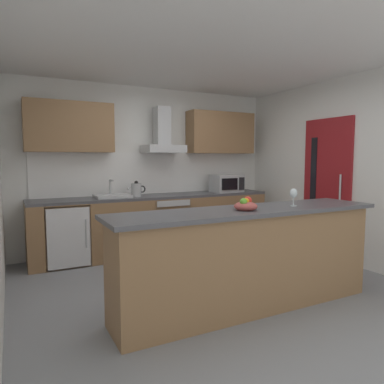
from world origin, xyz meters
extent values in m
cube|color=gray|center=(0.00, 0.00, -0.01)|extent=(5.26, 4.93, 0.02)
cube|color=white|center=(0.00, 0.00, 2.61)|extent=(5.26, 4.93, 0.02)
cube|color=white|center=(0.00, 2.03, 1.30)|extent=(5.26, 0.12, 2.60)
cube|color=white|center=(2.19, 0.00, 1.30)|extent=(0.12, 4.93, 2.60)
cube|color=white|center=(0.00, 1.95, 1.23)|extent=(3.62, 0.02, 0.66)
cube|color=olive|center=(0.00, 1.65, 0.43)|extent=(3.74, 0.60, 0.86)
cube|color=#4C4C51|center=(0.00, 1.65, 0.88)|extent=(3.74, 0.60, 0.04)
cube|color=olive|center=(0.02, -0.72, 0.47)|extent=(2.70, 0.52, 0.95)
cube|color=#4C4C51|center=(0.02, -0.72, 0.97)|extent=(2.80, 0.64, 0.04)
cube|color=olive|center=(-1.25, 1.80, 1.91)|extent=(1.20, 0.32, 0.70)
cube|color=olive|center=(1.25, 1.80, 1.91)|extent=(1.20, 0.32, 0.70)
cube|color=maroon|center=(2.11, 0.23, 1.02)|extent=(0.04, 0.85, 2.05)
cube|color=black|center=(2.09, 0.46, 1.13)|extent=(0.01, 0.11, 1.31)
cylinder|color=#B7BABC|center=(2.07, -0.05, 1.02)|extent=(0.03, 0.03, 0.45)
cube|color=slate|center=(0.15, 1.63, 0.46)|extent=(0.60, 0.56, 0.80)
cube|color=black|center=(0.15, 1.33, 0.40)|extent=(0.50, 0.02, 0.48)
cube|color=#B7BABC|center=(0.15, 1.33, 0.80)|extent=(0.54, 0.02, 0.09)
cylinder|color=#B7BABC|center=(0.15, 1.30, 0.64)|extent=(0.49, 0.02, 0.02)
cube|color=white|center=(-1.37, 1.63, 0.42)|extent=(0.58, 0.56, 0.85)
cube|color=silver|center=(-1.37, 1.34, 0.43)|extent=(0.55, 0.02, 0.80)
cylinder|color=#B7BABC|center=(-1.15, 1.32, 0.47)|extent=(0.02, 0.02, 0.38)
cube|color=#B7BABC|center=(1.25, 1.60, 1.05)|extent=(0.50, 0.36, 0.30)
cube|color=black|center=(1.19, 1.41, 1.05)|extent=(0.30, 0.02, 0.19)
cube|color=black|center=(1.43, 1.41, 1.05)|extent=(0.10, 0.01, 0.21)
cube|color=silver|center=(-0.70, 1.63, 0.92)|extent=(0.50, 0.40, 0.04)
cylinder|color=#B7BABC|center=(-0.70, 1.75, 1.03)|extent=(0.03, 0.03, 0.26)
cylinder|color=#B7BABC|center=(-0.70, 1.67, 1.15)|extent=(0.03, 0.16, 0.03)
cylinder|color=#B7BABC|center=(-0.35, 1.59, 1.00)|extent=(0.15, 0.15, 0.20)
sphere|color=black|center=(-0.35, 1.59, 1.11)|extent=(0.06, 0.06, 0.06)
cone|color=#B7BABC|center=(-0.45, 1.59, 1.04)|extent=(0.09, 0.04, 0.07)
torus|color=black|center=(-0.26, 1.59, 1.01)|extent=(0.11, 0.02, 0.11)
cube|color=#B7BABC|center=(0.15, 1.73, 1.62)|extent=(0.62, 0.45, 0.12)
cube|color=#B7BABC|center=(0.15, 1.78, 1.98)|extent=(0.22, 0.22, 0.60)
cylinder|color=silver|center=(0.53, -0.76, 0.99)|extent=(0.07, 0.07, 0.01)
cylinder|color=silver|center=(0.53, -0.76, 1.04)|extent=(0.01, 0.01, 0.09)
ellipsoid|color=silver|center=(0.53, -0.76, 1.12)|extent=(0.08, 0.08, 0.10)
ellipsoid|color=#B24C47|center=(-0.07, -0.79, 1.02)|extent=(0.22, 0.22, 0.09)
sphere|color=#66B233|center=(-0.11, -0.81, 1.07)|extent=(0.07, 0.07, 0.07)
sphere|color=red|center=(-0.03, -0.76, 1.07)|extent=(0.08, 0.08, 0.08)
sphere|color=orange|center=(-0.07, -0.79, 1.07)|extent=(0.07, 0.07, 0.07)
camera|label=1|loc=(-2.02, -3.46, 1.47)|focal=33.05mm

